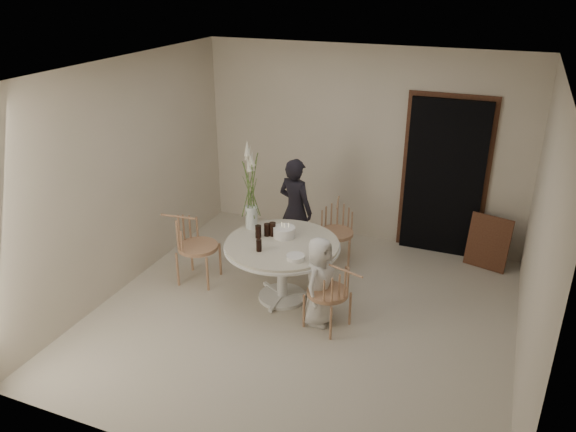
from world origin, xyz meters
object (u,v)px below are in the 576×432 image
at_px(girl, 295,210).
at_px(boy, 319,281).
at_px(chair_right, 336,289).
at_px(chair_far, 337,224).
at_px(table, 282,252).
at_px(birthday_cake, 284,232).
at_px(flower_vase, 251,190).
at_px(chair_left, 188,239).

height_order(girl, boy, girl).
height_order(chair_right, girl, girl).
xyz_separation_m(chair_far, boy, (0.27, -1.50, 0.00)).
height_order(chair_far, girl, girl).
bearing_deg(table, chair_far, 76.73).
bearing_deg(birthday_cake, chair_right, -32.98).
bearing_deg(boy, flower_vase, 68.73).
distance_m(chair_far, birthday_cake, 1.13).
bearing_deg(boy, chair_left, 86.87).
bearing_deg(table, chair_right, -25.87).
distance_m(chair_right, birthday_cake, 1.00).
bearing_deg(girl, boy, 137.78).
xyz_separation_m(chair_far, flower_vase, (-0.78, -0.95, 0.70)).
height_order(chair_right, boy, boy).
relative_size(girl, flower_vase, 1.30).
height_order(chair_right, chair_left, chair_left).
bearing_deg(chair_far, birthday_cake, -121.14).
bearing_deg(birthday_cake, chair_left, -172.40).
bearing_deg(table, birthday_cake, 102.96).
bearing_deg(chair_far, flower_vase, -143.44).
bearing_deg(chair_far, chair_right, -87.04).
distance_m(boy, flower_vase, 1.37).
xyz_separation_m(table, chair_right, (0.77, -0.37, -0.11)).
xyz_separation_m(chair_right, birthday_cake, (-0.80, 0.52, 0.29)).
relative_size(chair_far, birthday_cake, 3.11).
relative_size(chair_left, flower_vase, 0.80).
distance_m(boy, birthday_cake, 0.79).
relative_size(chair_far, chair_left, 0.92).
height_order(chair_far, birthday_cake, birthday_cake).
height_order(table, boy, boy).
distance_m(chair_right, boy, 0.23).
bearing_deg(table, girl, 103.01).
relative_size(table, chair_far, 1.70).
bearing_deg(birthday_cake, chair_far, 73.20).
distance_m(chair_far, flower_vase, 1.41).
xyz_separation_m(boy, birthday_cake, (-0.59, 0.45, 0.28)).
relative_size(chair_far, flower_vase, 0.73).
distance_m(table, chair_left, 1.24).
distance_m(table, chair_far, 1.23).
bearing_deg(chair_right, flower_vase, -98.20).
xyz_separation_m(table, flower_vase, (-0.49, 0.24, 0.59)).
xyz_separation_m(table, boy, (0.55, -0.30, -0.11)).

